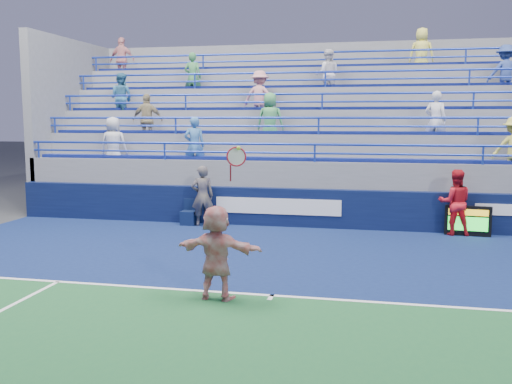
% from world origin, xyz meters
% --- Properties ---
extents(ground, '(120.00, 120.00, 0.00)m').
position_xyz_m(ground, '(0.00, 0.00, 0.00)').
color(ground, '#333538').
extents(sponsor_wall, '(18.00, 0.32, 1.10)m').
position_xyz_m(sponsor_wall, '(0.00, 6.50, 0.55)').
color(sponsor_wall, '#091133').
rests_on(sponsor_wall, ground).
extents(bleacher_stand, '(18.00, 5.60, 6.13)m').
position_xyz_m(bleacher_stand, '(-0.01, 10.27, 1.55)').
color(bleacher_stand, slate).
rests_on(bleacher_stand, ground).
extents(serve_speed_board, '(1.17, 0.25, 0.81)m').
position_xyz_m(serve_speed_board, '(4.11, 6.12, 0.41)').
color(serve_speed_board, black).
rests_on(serve_speed_board, ground).
extents(judge_chair, '(0.42, 0.42, 0.74)m').
position_xyz_m(judge_chair, '(-3.57, 6.13, 0.24)').
color(judge_chair, '#0C1839').
rests_on(judge_chair, ground).
extents(tennis_player, '(1.55, 0.62, 2.63)m').
position_xyz_m(tennis_player, '(-0.89, -0.34, 0.82)').
color(tennis_player, white).
rests_on(tennis_player, ground).
extents(line_judge, '(0.75, 0.62, 1.75)m').
position_xyz_m(line_judge, '(-3.13, 6.05, 0.87)').
color(line_judge, '#141638').
rests_on(line_judge, ground).
extents(ball_girl, '(0.88, 0.70, 1.75)m').
position_xyz_m(ball_girl, '(3.78, 6.21, 0.88)').
color(ball_girl, red).
rests_on(ball_girl, ground).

